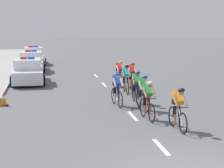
% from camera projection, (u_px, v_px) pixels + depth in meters
% --- Properties ---
extents(kerb_edge, '(0.16, 60.00, 0.13)m').
position_uv_depth(kerb_edge, '(7.00, 87.00, 22.61)').
color(kerb_edge, '#9E9E99').
rests_on(kerb_edge, ground).
extents(lane_markings_centre, '(0.14, 21.60, 0.01)m').
position_uv_depth(lane_markings_centre, '(123.00, 106.00, 17.82)').
color(lane_markings_centre, white).
rests_on(lane_markings_centre, ground).
extents(cyclist_lead, '(0.43, 1.72, 1.56)m').
position_uv_depth(cyclist_lead, '(178.00, 108.00, 13.70)').
color(cyclist_lead, black).
rests_on(cyclist_lead, ground).
extents(cyclist_second, '(0.44, 1.72, 1.56)m').
position_uv_depth(cyclist_second, '(148.00, 99.00, 15.18)').
color(cyclist_second, black).
rests_on(cyclist_second, ground).
extents(cyclist_third, '(0.44, 1.72, 1.56)m').
position_uv_depth(cyclist_third, '(143.00, 92.00, 16.84)').
color(cyclist_third, black).
rests_on(cyclist_third, ground).
extents(cyclist_fourth, '(0.42, 1.72, 1.56)m').
position_uv_depth(cyclist_fourth, '(136.00, 87.00, 18.17)').
color(cyclist_fourth, black).
rests_on(cyclist_fourth, ground).
extents(cyclist_fifth, '(0.45, 1.72, 1.56)m').
position_uv_depth(cyclist_fifth, '(117.00, 88.00, 17.66)').
color(cyclist_fifth, black).
rests_on(cyclist_fifth, ground).
extents(cyclist_sixth, '(0.42, 1.72, 1.56)m').
position_uv_depth(cyclist_sixth, '(126.00, 78.00, 20.74)').
color(cyclist_sixth, black).
rests_on(cyclist_sixth, ground).
extents(cyclist_seventh, '(0.45, 1.72, 1.56)m').
position_uv_depth(cyclist_seventh, '(119.00, 73.00, 22.82)').
color(cyclist_seventh, black).
rests_on(cyclist_seventh, ground).
extents(cyclist_eighth, '(0.43, 1.72, 1.56)m').
position_uv_depth(cyclist_eighth, '(132.00, 76.00, 21.85)').
color(cyclist_eighth, black).
rests_on(cyclist_eighth, ground).
extents(police_car_nearest, '(2.09, 4.44, 1.59)m').
position_uv_depth(police_car_nearest, '(28.00, 72.00, 24.27)').
color(police_car_nearest, silver).
rests_on(police_car_nearest, ground).
extents(police_car_second, '(2.04, 4.42, 1.59)m').
position_uv_depth(police_car_second, '(31.00, 62.00, 29.99)').
color(police_car_second, silver).
rests_on(police_car_second, ground).
extents(police_car_third, '(2.21, 4.50, 1.59)m').
position_uv_depth(police_car_third, '(33.00, 56.00, 34.95)').
color(police_car_third, white).
rests_on(police_car_third, ground).
extents(traffic_cone_near, '(0.36, 0.36, 0.64)m').
position_uv_depth(traffic_cone_near, '(4.00, 99.00, 17.76)').
color(traffic_cone_near, black).
rests_on(traffic_cone_near, ground).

